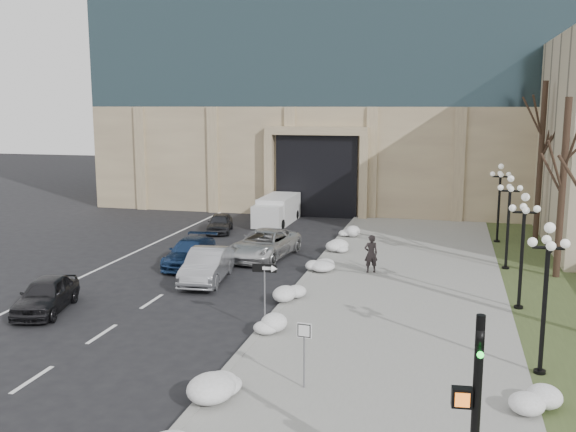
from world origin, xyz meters
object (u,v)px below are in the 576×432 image
(car_e, at_px, (220,223))
(lamppost_b, at_px, (523,236))
(car_a, at_px, (46,295))
(lamppost_d, at_px, (500,192))
(car_b, at_px, (207,265))
(car_d, at_px, (264,244))
(pedestrian, at_px, (371,254))
(lamppost_c, at_px, (509,210))
(keep_sign, at_px, (304,341))
(car_c, at_px, (190,252))
(one_way_sign, at_px, (269,276))
(box_truck, at_px, (277,211))
(lamppost_a, at_px, (546,278))
(traffic_signal, at_px, (473,426))

(car_e, distance_m, lamppost_b, 21.19)
(car_a, height_order, lamppost_d, lamppost_d)
(car_b, xyz_separation_m, car_d, (1.28, 5.13, -0.02))
(pedestrian, relative_size, lamppost_d, 0.39)
(car_e, xyz_separation_m, lamppost_c, (17.15, -5.70, 2.46))
(pedestrian, bearing_deg, lamppost_c, 177.86)
(lamppost_b, xyz_separation_m, lamppost_c, (0.00, 6.50, 0.00))
(keep_sign, bearing_deg, car_c, 129.50)
(car_b, distance_m, lamppost_b, 13.89)
(car_c, height_order, car_d, car_d)
(car_c, relative_size, pedestrian, 2.51)
(car_e, bearing_deg, one_way_sign, -77.63)
(lamppost_d, bearing_deg, keep_sign, -106.78)
(box_truck, relative_size, one_way_sign, 2.31)
(lamppost_a, bearing_deg, car_e, 132.52)
(car_e, bearing_deg, lamppost_a, -60.65)
(car_d, bearing_deg, car_e, 135.66)
(traffic_signal, bearing_deg, car_a, 143.57)
(car_e, bearing_deg, lamppost_b, -48.60)
(car_b, height_order, car_d, car_b)
(car_b, height_order, lamppost_c, lamppost_c)
(pedestrian, bearing_deg, lamppost_d, -148.64)
(car_b, bearing_deg, car_a, -135.68)
(traffic_signal, bearing_deg, pedestrian, 97.42)
(car_a, bearing_deg, pedestrian, 22.72)
(box_truck, height_order, keep_sign, keep_sign)
(car_c, xyz_separation_m, lamppost_b, (15.63, -3.68, 2.40))
(car_b, bearing_deg, traffic_signal, -60.36)
(pedestrian, bearing_deg, car_e, -60.15)
(box_truck, bearing_deg, lamppost_c, -33.68)
(box_truck, distance_m, one_way_sign, 21.72)
(car_b, bearing_deg, lamppost_b, -10.95)
(lamppost_a, relative_size, lamppost_c, 1.00)
(car_e, height_order, traffic_signal, traffic_signal)
(lamppost_b, distance_m, lamppost_d, 13.00)
(one_way_sign, bearing_deg, lamppost_d, 60.27)
(car_d, bearing_deg, traffic_signal, -56.19)
(keep_sign, bearing_deg, lamppost_b, 59.00)
(car_b, height_order, box_truck, box_truck)
(lamppost_b, bearing_deg, pedestrian, 147.69)
(box_truck, relative_size, lamppost_d, 1.22)
(car_c, height_order, car_e, car_c)
(lamppost_d, bearing_deg, lamppost_b, -90.00)
(car_c, distance_m, lamppost_d, 18.36)
(car_e, bearing_deg, lamppost_d, -10.50)
(car_c, height_order, one_way_sign, one_way_sign)
(car_d, bearing_deg, one_way_sign, -65.30)
(lamppost_c, bearing_deg, traffic_signal, -96.22)
(car_e, bearing_deg, car_c, -93.09)
(car_d, relative_size, pedestrian, 2.93)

